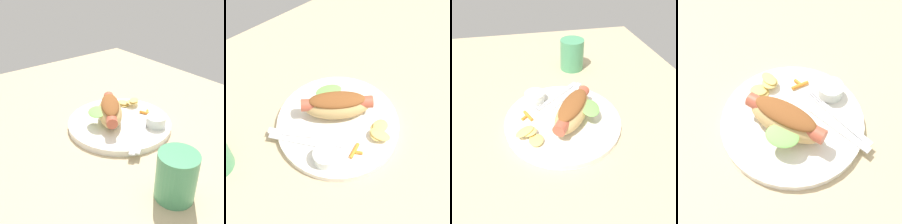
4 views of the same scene
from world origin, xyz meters
TOP-DOWN VIEW (x-y plane):
  - ground_plane at (0.00, 0.00)cm, footprint 120.00×90.00cm
  - plate at (-1.14, -2.40)cm, footprint 27.58×27.58cm
  - hot_dog at (-2.58, -4.54)cm, footprint 15.51×13.61cm
  - sauce_ramekin at (6.72, 3.34)cm, footprint 5.11×5.11cm
  - fork at (7.98, -2.97)cm, footprint 11.01×13.17cm
  - knife at (7.38, -5.08)cm, footprint 10.84×11.03cm
  - chips_pile at (-6.35, 5.48)cm, footprint 6.27×6.86cm
  - carrot_garnish at (0.75, 5.87)cm, footprint 3.72×2.90cm

SIDE VIEW (x-z plane):
  - ground_plane at x=0.00cm, z-range -1.80..0.00cm
  - plate at x=-1.14cm, z-range 0.00..1.60cm
  - knife at x=7.38cm, z-range 1.60..1.96cm
  - fork at x=7.98cm, z-range 1.60..2.00cm
  - carrot_garnish at x=0.75cm, z-range 1.58..2.37cm
  - chips_pile at x=-6.35cm, z-range 1.53..3.65cm
  - sauce_ramekin at x=6.72cm, z-range 1.60..4.28cm
  - hot_dog at x=-2.58cm, z-range 1.88..7.85cm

